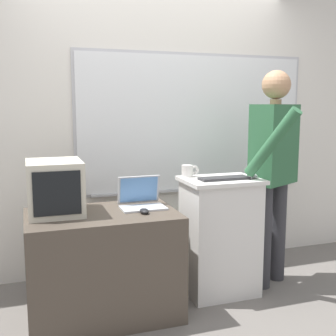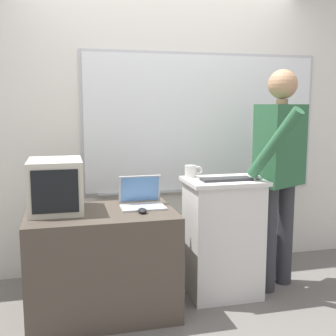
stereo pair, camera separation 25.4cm
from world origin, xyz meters
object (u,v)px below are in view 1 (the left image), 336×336
Objects in this scene: side_desk at (103,264)px; coffee_mug at (188,171)px; lectern_podium at (220,236)px; computer_mouse_by_laptop at (144,211)px; person_presenter at (274,162)px; computer_mouse_by_keyboard at (253,176)px; wireless_keyboard at (224,178)px; crt_monitor at (55,187)px; laptop at (141,198)px.

side_desk is 7.19× the size of coffee_mug.
lectern_podium is 0.76m from computer_mouse_by_laptop.
computer_mouse_by_keyboard is at bearing 171.75° from person_presenter.
computer_mouse_by_laptop is (-1.15, -0.20, -0.27)m from person_presenter.
lectern_podium is at bearing 88.92° from wireless_keyboard.
lectern_podium is 0.90× the size of side_desk.
wireless_keyboard is (0.94, 0.02, 0.56)m from side_desk.
lectern_podium reaches higher than computer_mouse_by_laptop.
side_desk is 0.59× the size of person_presenter.
coffee_mug reaches higher than side_desk.
wireless_keyboard is 0.87× the size of crt_monitor.
person_presenter is at bearing 10.04° from computer_mouse_by_laptop.
lectern_podium is 2.39× the size of wireless_keyboard.
person_presenter is at bearing 0.37° from laptop.
side_desk is at bearing -16.36° from crt_monitor.
lectern_podium is 0.74m from person_presenter.
coffee_mug is (-0.21, 0.16, 0.51)m from lectern_podium.
laptop is 0.62m from crt_monitor.
computer_mouse_by_keyboard is 0.69× the size of coffee_mug.
computer_mouse_by_keyboard is 1.50m from crt_monitor.
side_desk is at bearing -178.81° from wireless_keyboard.
laptop reaches higher than lectern_podium.
computer_mouse_by_laptop is (-0.03, -0.20, -0.05)m from laptop.
computer_mouse_by_laptop is at bearing -22.39° from side_desk.
laptop is at bearing 153.34° from person_presenter.
person_presenter is 17.67× the size of computer_mouse_by_laptop.
laptop is at bearing 175.28° from computer_mouse_by_keyboard.
wireless_keyboard is 0.25m from computer_mouse_by_keyboard.
wireless_keyboard reaches higher than computer_mouse_by_laptop.
computer_mouse_by_keyboard reaches higher than computer_mouse_by_laptop.
computer_mouse_by_keyboard is at bearing -25.74° from coffee_mug.
side_desk is 1.57m from person_presenter.
computer_mouse_by_keyboard is 0.22× the size of crt_monitor.
laptop is at bearing 15.61° from side_desk.
computer_mouse_by_laptop is at bearing -168.86° from wireless_keyboard.
computer_mouse_by_keyboard is (-0.24, -0.08, -0.09)m from person_presenter.
computer_mouse_by_keyboard is at bearing 7.68° from computer_mouse_by_laptop.
coffee_mug is (0.46, 0.34, 0.21)m from computer_mouse_by_laptop.
computer_mouse_by_laptop is (-0.67, -0.19, 0.30)m from lectern_podium.
side_desk is 0.54m from laptop.
lectern_podium is at bearing 15.74° from computer_mouse_by_laptop.
person_presenter is 12.27× the size of coffee_mug.
coffee_mug is at bearing 154.26° from computer_mouse_by_keyboard.
coffee_mug is at bearing 141.56° from person_presenter.
computer_mouse_by_keyboard is (0.92, 0.12, 0.18)m from computer_mouse_by_laptop.
wireless_keyboard is at bearing 11.14° from computer_mouse_by_laptop.
coffee_mug reaches higher than laptop.
computer_mouse_by_laptop is at bearing -164.26° from lectern_podium.
wireless_keyboard is (-0.00, -0.06, 0.47)m from lectern_podium.
wireless_keyboard is 3.88× the size of computer_mouse_by_laptop.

